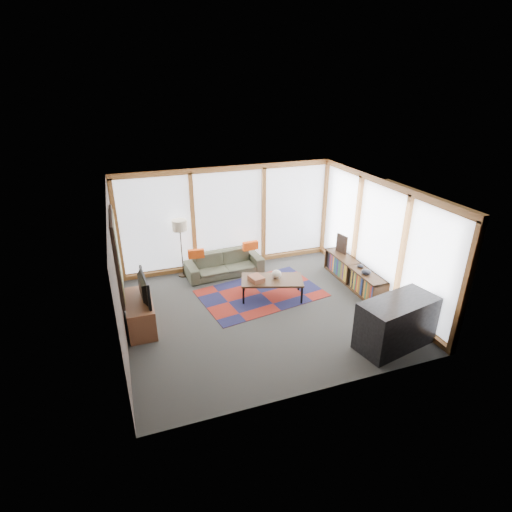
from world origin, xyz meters
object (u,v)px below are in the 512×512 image
object	(u,v)px
bookshelf	(354,275)
tv_console	(140,314)
sofa	(224,264)
television	(140,288)
coffee_table	(272,288)
floor_lamp	(181,248)
bar_counter	(396,323)

from	to	relation	value
bookshelf	tv_console	xyz separation A→B (m)	(-4.88, -0.14, 0.03)
sofa	bookshelf	distance (m)	3.15
sofa	television	distance (m)	2.79
sofa	coffee_table	xyz separation A→B (m)	(0.70, -1.47, -0.05)
floor_lamp	television	xyz separation A→B (m)	(-1.11, -2.00, 0.14)
coffee_table	bookshelf	distance (m)	2.03
tv_console	bar_counter	bearing A→B (deg)	-26.12
floor_lamp	bar_counter	size ratio (longest dim) A/B	0.99
floor_lamp	tv_console	distance (m)	2.32
tv_console	television	xyz separation A→B (m)	(0.06, -0.03, 0.57)
tv_console	bar_counter	world-z (taller)	bar_counter
tv_console	television	world-z (taller)	television
tv_console	coffee_table	bearing A→B (deg)	4.81
bookshelf	bar_counter	world-z (taller)	bar_counter
sofa	bar_counter	xyz separation A→B (m)	(2.18, -3.84, 0.19)
bookshelf	bar_counter	bearing A→B (deg)	-103.59
bar_counter	television	bearing A→B (deg)	142.23
tv_console	television	size ratio (longest dim) A/B	1.29
floor_lamp	television	bearing A→B (deg)	-119.02
bookshelf	television	size ratio (longest dim) A/B	2.30
floor_lamp	bookshelf	world-z (taller)	floor_lamp
tv_console	bar_counter	size ratio (longest dim) A/B	0.82
bar_counter	coffee_table	bearing A→B (deg)	110.40
television	floor_lamp	bearing A→B (deg)	-33.09
coffee_table	tv_console	size ratio (longest dim) A/B	1.12
sofa	coffee_table	distance (m)	1.63
bar_counter	tv_console	bearing A→B (deg)	142.21
coffee_table	floor_lamp	bearing A→B (deg)	134.34
tv_console	floor_lamp	bearing A→B (deg)	59.32
floor_lamp	bar_counter	world-z (taller)	floor_lamp
bookshelf	bar_counter	distance (m)	2.34
sofa	tv_console	size ratio (longest dim) A/B	1.57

